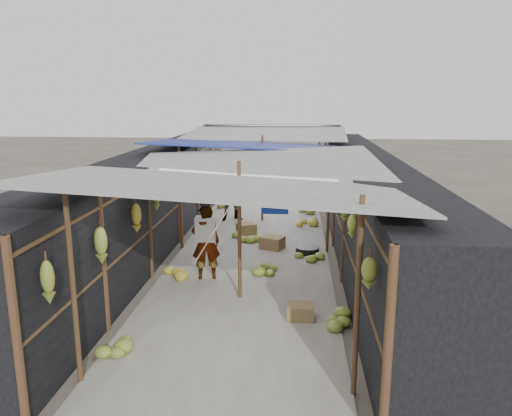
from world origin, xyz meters
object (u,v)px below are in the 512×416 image
(shopper_blue, at_px, (235,193))
(crate_near, at_px, (301,312))
(black_basin, at_px, (307,250))
(vendor_elderly, at_px, (206,242))
(vendor_seated, at_px, (305,198))

(shopper_blue, bearing_deg, crate_near, -95.21)
(crate_near, height_order, shopper_blue, shopper_blue)
(crate_near, distance_m, black_basin, 3.69)
(vendor_elderly, height_order, shopper_blue, shopper_blue)
(shopper_blue, xyz_separation_m, vendor_seated, (2.13, 1.29, -0.39))
(vendor_seated, bearing_deg, crate_near, -16.02)
(shopper_blue, bearing_deg, vendor_seated, 9.96)
(crate_near, distance_m, shopper_blue, 7.16)
(vendor_elderly, xyz_separation_m, vendor_seated, (2.11, 6.35, -0.31))
(crate_near, relative_size, vendor_elderly, 0.29)
(black_basin, bearing_deg, shopper_blue, 124.24)
(black_basin, bearing_deg, vendor_elderly, -138.30)
(vendor_elderly, relative_size, vendor_seated, 1.65)
(crate_near, xyz_separation_m, vendor_elderly, (-1.94, 1.79, 0.66))
(black_basin, distance_m, vendor_elderly, 2.94)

